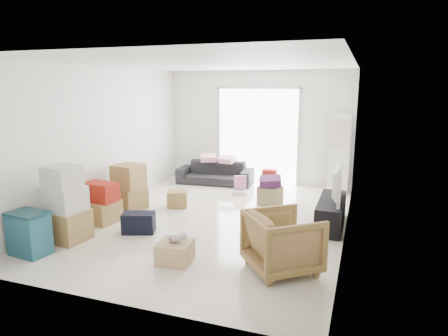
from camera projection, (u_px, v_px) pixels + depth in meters
room_shell at (213, 144)px, 6.87m from camera, size 4.98×6.48×3.18m
sliding_door at (258, 132)px, 9.64m from camera, size 2.10×0.04×2.33m
ac_tower at (339, 154)px, 8.77m from camera, size 0.45×0.30×1.75m
tv_console at (331, 213)px, 6.76m from camera, size 0.42×1.39×0.46m
television at (332, 195)px, 6.70m from camera, size 0.67×1.11×0.14m
sofa at (215, 169)px, 9.68m from camera, size 1.85×0.67×0.71m
pillow_left at (208, 152)px, 9.69m from camera, size 0.42×0.39×0.11m
pillow_right at (227, 153)px, 9.50m from camera, size 0.40×0.34×0.12m
armchair at (283, 239)px, 5.08m from camera, size 1.12×1.13×0.85m
storage_bins at (29, 233)px, 5.60m from camera, size 0.58×0.44×0.62m
box_stack_a at (64, 207)px, 6.09m from camera, size 0.68×0.59×1.17m
box_stack_b at (101, 204)px, 6.94m from camera, size 0.62×0.59×0.71m
box_stack_c at (129, 187)px, 7.69m from camera, size 0.71×0.66×0.87m
loose_box at (177, 199)px, 7.87m from camera, size 0.49×0.49×0.32m
duffel_bag at (139, 223)px, 6.47m from camera, size 0.58×0.46×0.33m
ottoman at (270, 196)px, 7.96m from camera, size 0.50×0.50×0.38m
blanket at (270, 183)px, 7.91m from camera, size 0.50×0.50×0.14m
kids_table at (269, 178)px, 8.55m from camera, size 0.44×0.44×0.58m
toy_walker at (239, 189)px, 8.80m from camera, size 0.36×0.33×0.39m
wood_crate at (175, 252)px, 5.37m from camera, size 0.48×0.48×0.29m
plush_bunny at (177, 238)px, 5.32m from camera, size 0.27×0.16×0.13m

